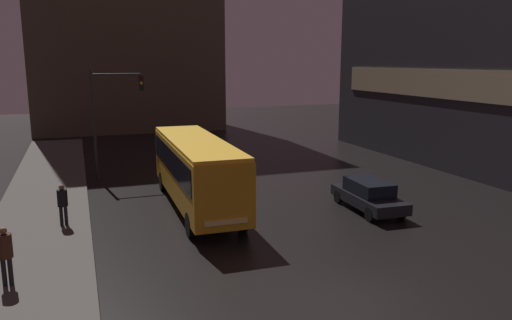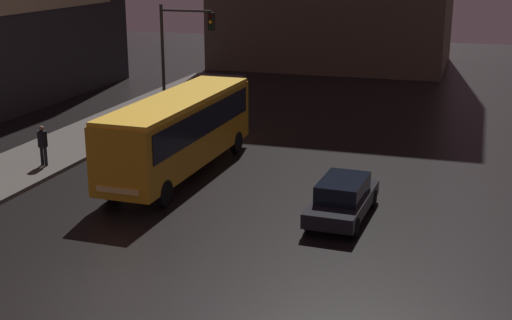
{
  "view_description": "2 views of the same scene",
  "coord_description": "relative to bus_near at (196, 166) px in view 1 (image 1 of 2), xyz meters",
  "views": [
    {
      "loc": [
        -7.21,
        -11.52,
        6.82
      ],
      "look_at": [
        0.99,
        11.33,
        1.99
      ],
      "focal_mm": 35.0,
      "sensor_mm": 36.0,
      "label": 1
    },
    {
      "loc": [
        9.39,
        -15.4,
        8.96
      ],
      "look_at": [
        1.44,
        9.76,
        1.2
      ],
      "focal_mm": 50.0,
      "sensor_mm": 36.0,
      "label": 2
    }
  ],
  "objects": [
    {
      "name": "bus_near",
      "position": [
        0.0,
        0.0,
        0.0
      ],
      "size": [
        2.62,
        10.5,
        3.27
      ],
      "rotation": [
        0.0,
        0.0,
        3.12
      ],
      "color": "orange",
      "rests_on": "ground"
    },
    {
      "name": "ground_plane",
      "position": [
        2.17,
        -10.74,
        -2.01
      ],
      "size": [
        120.0,
        120.0,
        0.0
      ],
      "primitive_type": "plane",
      "color": "black"
    },
    {
      "name": "pedestrian_mid",
      "position": [
        -7.35,
        -6.49,
        -0.74
      ],
      "size": [
        0.56,
        0.56,
        1.84
      ],
      "rotation": [
        0.0,
        0.0,
        3.53
      ],
      "color": "black",
      "rests_on": "sidewalk_left"
    },
    {
      "name": "sidewalk_left",
      "position": [
        -6.83,
        -0.74,
        -1.94
      ],
      "size": [
        4.0,
        48.0,
        0.15
      ],
      "color": "#56514C",
      "rests_on": "ground"
    },
    {
      "name": "car_taxi",
      "position": [
        7.41,
        -3.03,
        -1.28
      ],
      "size": [
        1.92,
        4.49,
        1.42
      ],
      "rotation": [
        0.0,
        0.0,
        3.1
      ],
      "color": "black",
      "rests_on": "ground"
    },
    {
      "name": "traffic_light_main",
      "position": [
        -3.2,
        7.61,
        2.26
      ],
      "size": [
        2.96,
        0.35,
        6.37
      ],
      "color": "#2D2D2D",
      "rests_on": "ground"
    },
    {
      "name": "pedestrian_near",
      "position": [
        -5.86,
        -1.06,
        -0.82
      ],
      "size": [
        0.53,
        0.53,
        1.74
      ],
      "rotation": [
        0.0,
        0.0,
        3.51
      ],
      "color": "black",
      "rests_on": "sidewalk_left"
    }
  ]
}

